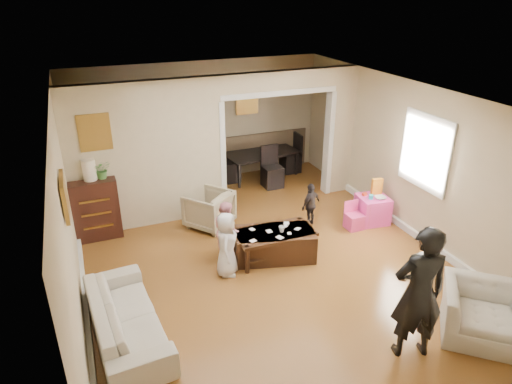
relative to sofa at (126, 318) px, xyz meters
name	(u,v)px	position (x,y,z in m)	size (l,w,h in m)	color
floor	(261,255)	(2.26, 1.09, -0.28)	(7.00, 7.00, 0.00)	#9A5F27
partition_left	(148,156)	(0.88, 2.89, 1.02)	(2.75, 0.18, 2.60)	beige
partition_right	(339,131)	(4.73, 2.89, 1.02)	(0.55, 0.18, 2.60)	beige
partition_header	(279,80)	(3.36, 2.89, 2.14)	(2.22, 0.18, 0.35)	beige
window_pane	(426,152)	(4.99, 0.69, 1.27)	(0.03, 0.95, 1.10)	white
framed_art_partition	(95,132)	(0.06, 2.79, 1.57)	(0.45, 0.03, 0.55)	brown
framed_art_sofa_wall	(64,196)	(-0.45, 0.49, 1.52)	(0.03, 0.55, 0.40)	brown
framed_art_alcove	(247,100)	(3.36, 4.53, 1.42)	(0.45, 0.03, 0.55)	brown
sofa	(126,318)	(0.00, 0.00, 0.00)	(1.94, 0.76, 0.57)	beige
armchair_back	(209,209)	(1.78, 2.37, 0.05)	(0.72, 0.74, 0.67)	tan
armchair_front	(485,314)	(4.11, -1.65, 0.04)	(1.01, 0.88, 0.65)	beige
dresser	(95,208)	(-0.12, 2.75, 0.25)	(0.77, 0.44, 1.07)	#351410
table_lamp	(89,170)	(-0.12, 2.75, 0.96)	(0.22, 0.22, 0.36)	#F8E7CA
potted_plant	(102,169)	(0.08, 2.75, 0.94)	(0.28, 0.25, 0.32)	#457B37
coffee_table	(274,244)	(2.44, 0.97, -0.05)	(1.25, 0.63, 0.47)	#352011
coffee_cup	(282,229)	(2.54, 0.92, 0.23)	(0.10, 0.10, 0.09)	silver
play_table	(372,209)	(4.61, 1.40, -0.03)	(0.52, 0.52, 0.50)	#F941AD
cereal_box	(377,186)	(4.73, 1.50, 0.37)	(0.20, 0.07, 0.30)	yellow
cyan_cup	(371,197)	(4.51, 1.35, 0.26)	(0.08, 0.08, 0.08)	#2AD3C5
toy_block	(365,194)	(4.49, 1.52, 0.24)	(0.08, 0.06, 0.05)	red
play_bowl	(380,198)	(4.66, 1.28, 0.24)	(0.20, 0.20, 0.05)	white
dining_table	(261,164)	(3.56, 4.21, 0.01)	(1.65, 0.92, 0.58)	black
adult_person	(419,294)	(3.08, -1.55, 0.57)	(0.62, 0.41, 1.71)	black
child_kneel_a	(227,244)	(1.59, 0.82, 0.23)	(0.50, 0.32, 1.02)	silver
child_kneel_b	(227,230)	(1.74, 1.27, 0.20)	(0.47, 0.37, 0.97)	pink
child_toddler	(311,205)	(3.49, 1.72, 0.12)	(0.48, 0.20, 0.82)	black
craft_papers	(276,232)	(2.46, 0.96, 0.19)	(0.92, 0.52, 0.00)	white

